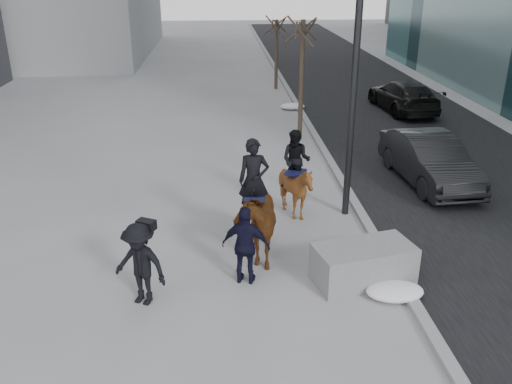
{
  "coord_description": "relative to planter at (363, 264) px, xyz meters",
  "views": [
    {
      "loc": [
        -0.81,
        -10.28,
        6.33
      ],
      "look_at": [
        0.0,
        1.2,
        1.5
      ],
      "focal_mm": 38.0,
      "sensor_mm": 36.0,
      "label": 1
    }
  ],
  "objects": [
    {
      "name": "snow_piles",
      "position": [
        0.5,
        6.85,
        -0.27
      ],
      "size": [
        1.2,
        16.57,
        0.3
      ],
      "color": "silver",
      "rests_on": "ground"
    },
    {
      "name": "ground",
      "position": [
        -2.2,
        0.36,
        -0.42
      ],
      "size": [
        120.0,
        120.0,
        0.0
      ],
      "primitive_type": "plane",
      "color": "gray",
      "rests_on": "ground"
    },
    {
      "name": "tree_far",
      "position": [
        0.2,
        19.87,
        1.62
      ],
      "size": [
        1.2,
        1.2,
        4.08
      ],
      "primitive_type": null,
      "color": "#3B2D23",
      "rests_on": "ground"
    },
    {
      "name": "car_near",
      "position": [
        3.48,
        5.54,
        0.34
      ],
      "size": [
        1.96,
        4.72,
        1.52
      ],
      "primitive_type": "imported",
      "rotation": [
        0.0,
        0.0,
        0.08
      ],
      "color": "black",
      "rests_on": "ground"
    },
    {
      "name": "lamppost",
      "position": [
        0.4,
        3.72,
        4.57
      ],
      "size": [
        0.25,
        3.0,
        9.09
      ],
      "color": "black",
      "rests_on": "ground"
    },
    {
      "name": "curb",
      "position": [
        0.8,
        10.36,
        -0.36
      ],
      "size": [
        0.25,
        90.0,
        0.12
      ],
      "primitive_type": "cube",
      "color": "gray",
      "rests_on": "ground"
    },
    {
      "name": "road",
      "position": [
        4.8,
        10.36,
        -0.41
      ],
      "size": [
        8.0,
        90.0,
        0.01
      ],
      "primitive_type": "cube",
      "color": "black",
      "rests_on": "ground"
    },
    {
      "name": "mounted_right",
      "position": [
        -1.0,
        3.38,
        0.54
      ],
      "size": [
        1.73,
        1.81,
        2.39
      ],
      "color": "#543210",
      "rests_on": "ground"
    },
    {
      "name": "car_far",
      "position": [
        5.58,
        14.49,
        0.29
      ],
      "size": [
        2.39,
        5.06,
        1.43
      ],
      "primitive_type": "imported",
      "rotation": [
        0.0,
        0.0,
        3.22
      ],
      "color": "black",
      "rests_on": "ground"
    },
    {
      "name": "planter",
      "position": [
        0.0,
        0.0,
        0.0
      ],
      "size": [
        2.29,
        1.51,
        0.84
      ],
      "primitive_type": "cube",
      "rotation": [
        0.0,
        0.0,
        0.24
      ],
      "color": "gray",
      "rests_on": "ground"
    },
    {
      "name": "feeder",
      "position": [
        -2.51,
        0.14,
        0.46
      ],
      "size": [
        1.1,
        0.98,
        1.75
      ],
      "color": "black",
      "rests_on": "ground"
    },
    {
      "name": "camera_crew",
      "position": [
        -4.64,
        -0.48,
        0.47
      ],
      "size": [
        1.31,
        1.09,
        1.75
      ],
      "color": "black",
      "rests_on": "ground"
    },
    {
      "name": "tree_near",
      "position": [
        0.2,
        10.76,
        2.07
      ],
      "size": [
        1.2,
        1.2,
        4.98
      ],
      "primitive_type": null,
      "color": "#352A1F",
      "rests_on": "ground"
    },
    {
      "name": "mounted_left",
      "position": [
        -2.26,
        1.32,
        0.62
      ],
      "size": [
        1.03,
        2.19,
        2.8
      ],
      "color": "#4C230F",
      "rests_on": "ground"
    }
  ]
}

